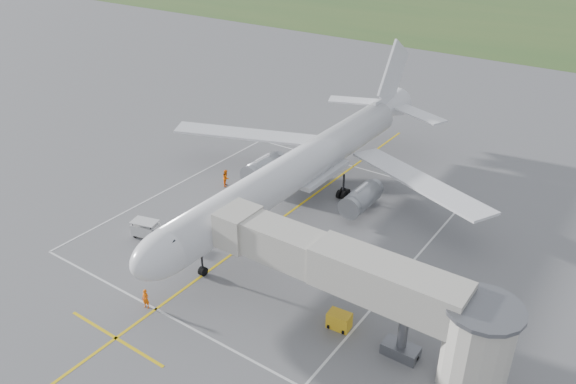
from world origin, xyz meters
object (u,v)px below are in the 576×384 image
Objects in this scene: airliner at (302,166)px; gpu_unit at (339,321)px; jet_bridge at (376,290)px; ramp_worker_nose at (146,299)px; ramp_worker_wing at (226,178)px; baggage_cart at (146,229)px.

gpu_unit is at bearing -47.74° from airliner.
jet_bridge is 4.95m from gpu_unit.
ramp_worker_wing is at bearing 99.96° from ramp_worker_nose.
ramp_worker_wing reaches higher than baggage_cart.
ramp_worker_wing is (-24.97, 12.92, -3.77)m from jet_bridge.
jet_bridge reaches higher than baggage_cart.
gpu_unit is 1.08× the size of ramp_worker_nose.
airliner is at bearing -116.64° from ramp_worker_wing.
gpu_unit is (12.95, -14.25, -3.75)m from airliner.
ramp_worker_wing is at bearing -171.79° from airliner.
airliner is 19.61m from gpu_unit.
baggage_cart is (-21.58, 0.43, 0.23)m from gpu_unit.
airliner is 25.44× the size of gpu_unit.
baggage_cart is (-8.63, -13.82, -3.52)m from airliner.
airliner is 23.89× the size of ramp_worker_wing.
jet_bridge is 8.51× the size of baggage_cart.
gpu_unit is at bearing 179.90° from jet_bridge.
jet_bridge is (15.72, -14.25, 0.35)m from airliner.
ramp_worker_wing is at bearing 152.65° from jet_bridge.
jet_bridge is at bearing -15.73° from baggage_cart.
gpu_unit is at bearing -15.85° from baggage_cart.
airliner is at bearing 74.55° from ramp_worker_nose.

